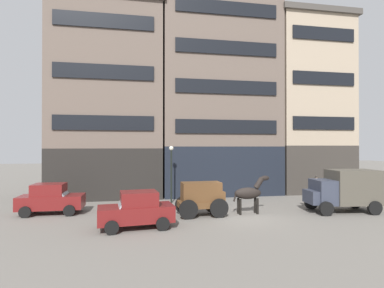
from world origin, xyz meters
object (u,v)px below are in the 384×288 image
Objects in this scene: draft_horse at (249,193)px; sedan_dark at (137,210)px; cargo_wagon at (202,196)px; delivery_truck_near at (344,189)px; streetlamp_curbside at (171,166)px; sedan_light at (51,199)px; pedestrian_officer at (316,186)px.

sedan_dark is (-6.73, -2.01, -0.36)m from draft_horse.
delivery_truck_near is at bearing -3.56° from cargo_wagon.
sedan_dark is (-3.78, -2.01, -0.23)m from cargo_wagon.
streetlamp_curbside is at bearing 107.36° from cargo_wagon.
cargo_wagon is 1.26× the size of draft_horse.
delivery_truck_near is (6.01, -0.56, 0.15)m from draft_horse.
sedan_dark is at bearing -151.95° from cargo_wagon.
streetlamp_curbside is (7.56, 2.20, 1.76)m from sedan_light.
sedan_dark is 0.94× the size of streetlamp_curbside.
pedestrian_officer is at bearing 5.37° from sedan_light.
delivery_truck_near reaches higher than pedestrian_officer.
sedan_dark is at bearing -38.72° from sedan_light.
streetlamp_curbside reaches higher than pedestrian_officer.
draft_horse reaches higher than sedan_light.
cargo_wagon is 4.29m from sedan_dark.
draft_horse is 12.05m from sedan_light.
pedestrian_officer is (9.92, 3.87, -0.17)m from cargo_wagon.
pedestrian_officer is (6.97, 3.87, -0.29)m from draft_horse.
streetlamp_curbside reaches higher than delivery_truck_near.
sedan_light is (-17.87, 2.66, -0.51)m from delivery_truck_near.
delivery_truck_near is 12.83m from sedan_dark.
streetlamp_curbside is at bearing 177.81° from pedestrian_officer.
draft_horse reaches higher than cargo_wagon.
pedestrian_officer is at bearing 21.34° from cargo_wagon.
pedestrian_officer is at bearing 23.26° from sedan_dark.
streetlamp_curbside is at bearing 154.74° from delivery_truck_near.
delivery_truck_near is 18.07m from sedan_light.
delivery_truck_near reaches higher than draft_horse.
delivery_truck_near is at bearing -25.26° from streetlamp_curbside.
draft_horse is 7.97m from pedestrian_officer.
pedestrian_officer is (0.96, 4.43, -0.44)m from delivery_truck_near.
sedan_dark is 6.58m from sedan_light.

